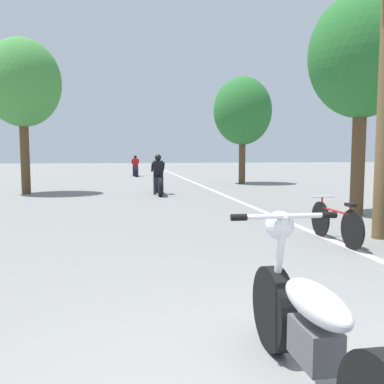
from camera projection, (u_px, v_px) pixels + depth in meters
lane_stripe_edge at (223, 195)px, 14.63m from camera, size 0.14×48.00×0.01m
roadside_tree_right_near at (362, 57)px, 9.55m from camera, size 2.53×2.28×5.25m
roadside_tree_right_far at (243, 111)px, 19.69m from camera, size 2.84×2.56×5.18m
roadside_tree_left at (22, 84)px, 14.57m from camera, size 2.74×2.47×5.60m
motorcycle_foreground at (312, 329)px, 2.46m from camera, size 0.77×2.00×1.09m
motorcycle_rider_lead at (158, 179)px, 14.71m from camera, size 0.50×2.16×1.46m
motorcycle_rider_far at (135, 168)px, 26.27m from camera, size 0.50×2.06×1.36m
bicycle_parked at (335, 222)px, 6.80m from camera, size 0.44×1.68×0.74m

